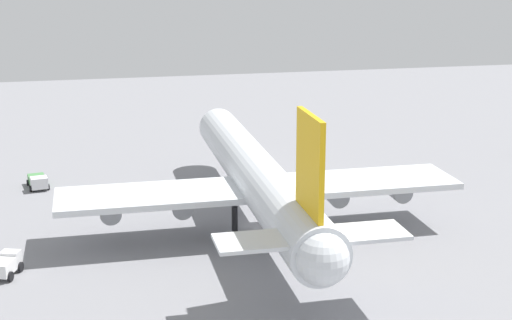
% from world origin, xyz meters
% --- Properties ---
extents(ground_plane, '(228.62, 228.62, 0.00)m').
position_xyz_m(ground_plane, '(0.00, 0.00, 0.00)').
color(ground_plane, gray).
extents(cargo_airplane, '(57.15, 46.12, 18.14)m').
position_xyz_m(cargo_airplane, '(-0.29, 0.00, 6.23)').
color(cargo_airplane, silver).
rests_on(cargo_airplane, ground_plane).
extents(maintenance_van, '(4.33, 3.36, 2.16)m').
position_xyz_m(maintenance_van, '(-8.72, 27.87, 1.18)').
color(maintenance_van, silver).
rests_on(maintenance_van, ground_plane).
extents(baggage_tug, '(5.37, 3.30, 1.91)m').
position_xyz_m(baggage_tug, '(21.33, 26.16, 1.00)').
color(baggage_tug, silver).
rests_on(baggage_tug, ground_plane).
extents(safety_cone_nose, '(0.41, 0.41, 0.58)m').
position_xyz_m(safety_cone_nose, '(25.72, -0.73, 0.29)').
color(safety_cone_nose, orange).
rests_on(safety_cone_nose, ground_plane).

